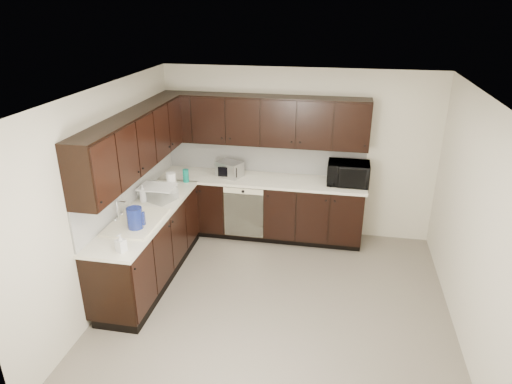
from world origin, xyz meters
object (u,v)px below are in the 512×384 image
(microwave, at_px, (348,173))
(toaster_oven, at_px, (230,169))
(blue_pitcher, at_px, (135,219))
(sink, at_px, (136,227))
(storage_bin, at_px, (158,193))

(microwave, relative_size, toaster_oven, 1.65)
(blue_pitcher, bearing_deg, sink, 122.53)
(toaster_oven, distance_m, blue_pitcher, 1.97)
(toaster_oven, bearing_deg, blue_pitcher, -86.37)
(sink, xyz_separation_m, microwave, (2.43, 1.71, 0.22))
(toaster_oven, xyz_separation_m, storage_bin, (-0.72, -1.00, -0.03))
(sink, bearing_deg, storage_bin, 90.77)
(storage_bin, bearing_deg, microwave, 22.24)
(sink, relative_size, blue_pitcher, 3.10)
(microwave, height_order, storage_bin, microwave)
(toaster_oven, xyz_separation_m, blue_pitcher, (-0.64, -1.86, 0.02))
(microwave, bearing_deg, toaster_oven, -179.92)
(sink, relative_size, microwave, 1.41)
(sink, distance_m, microwave, 2.98)
(microwave, relative_size, storage_bin, 1.34)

